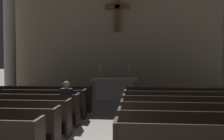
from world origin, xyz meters
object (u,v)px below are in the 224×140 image
object	(u,v)px
pew_right_row_3	(203,121)
column_left_third	(10,31)
pew_right_row_4	(193,112)
pew_right_row_5	(186,106)
pew_left_row_4	(13,109)
pew_right_row_6	(181,100)
pew_left_row_5	(27,103)
altar	(115,88)
pew_right_row_2	(216,133)
candlestick_left	(100,74)
candlestick_right	(129,74)
lone_worshipper	(67,102)
pew_left_row_6	(38,98)

from	to	relation	value
pew_right_row_3	column_left_third	distance (m)	10.79
pew_right_row_4	pew_right_row_5	size ratio (longest dim) A/B	1.00
pew_left_row_4	column_left_third	size ratio (longest dim) A/B	0.57
pew_right_row_6	pew_left_row_5	bearing A→B (deg)	-168.83
pew_right_row_4	altar	world-z (taller)	altar
pew_right_row_2	pew_right_row_4	distance (m)	2.06
candlestick_left	pew_left_row_4	bearing A→B (deg)	-110.35
pew_left_row_5	pew_right_row_4	size ratio (longest dim) A/B	1.00
pew_left_row_5	candlestick_right	size ratio (longest dim) A/B	5.99
column_left_third	candlestick_right	world-z (taller)	column_left_third
pew_left_row_4	pew_right_row_2	bearing A→B (deg)	-21.56
pew_left_row_4	candlestick_right	world-z (taller)	candlestick_right
pew_right_row_2	lone_worshipper	xyz separation A→B (m)	(-3.58, 2.10, 0.22)
pew_right_row_4	lone_worshipper	size ratio (longest dim) A/B	2.98
pew_left_row_5	pew_right_row_3	xyz separation A→B (m)	(5.21, -2.06, 0.00)
altar	candlestick_left	world-z (taller)	candlestick_left
pew_left_row_6	pew_right_row_3	world-z (taller)	same
pew_right_row_2	pew_right_row_4	size ratio (longest dim) A/B	1.00
pew_right_row_3	column_left_third	bearing A→B (deg)	140.41
pew_left_row_5	pew_left_row_6	world-z (taller)	same
pew_left_row_6	altar	distance (m)	4.03
pew_left_row_6	pew_right_row_2	distance (m)	6.63
pew_right_row_4	pew_left_row_4	bearing A→B (deg)	180.00
lone_worshipper	pew_right_row_2	bearing A→B (deg)	-30.32
pew_left_row_5	pew_right_row_2	distance (m)	6.05
pew_left_row_4	pew_left_row_6	distance (m)	2.06
pew_left_row_5	pew_right_row_4	bearing A→B (deg)	-11.17
pew_right_row_5	altar	xyz separation A→B (m)	(-2.60, 4.10, 0.06)
column_left_third	candlestick_right	bearing A→B (deg)	-4.42
pew_left_row_4	pew_right_row_6	xyz separation A→B (m)	(5.21, 2.06, 0.00)
pew_left_row_5	altar	xyz separation A→B (m)	(2.60, 4.10, 0.06)
altar	pew_left_row_4	bearing A→B (deg)	-116.90
pew_left_row_6	column_left_third	distance (m)	5.36
pew_right_row_2	altar	world-z (taller)	altar
candlestick_left	pew_right_row_6	bearing A→B (deg)	-42.94
pew_right_row_6	candlestick_left	size ratio (longest dim) A/B	5.99
pew_left_row_6	altar	xyz separation A→B (m)	(2.60, 3.07, 0.06)
pew_right_row_2	candlestick_left	xyz separation A→B (m)	(-3.30, 7.19, 0.74)
pew_right_row_6	column_left_third	distance (m)	9.23
pew_right_row_4	pew_right_row_5	distance (m)	1.03
pew_left_row_5	lone_worshipper	world-z (taller)	lone_worshipper
pew_left_row_4	pew_left_row_5	xyz separation A→B (m)	(0.00, 1.03, 0.00)
pew_left_row_4	pew_right_row_6	bearing A→B (deg)	21.56
pew_right_row_2	altar	xyz separation A→B (m)	(-2.60, 7.19, 0.06)
candlestick_right	altar	bearing A→B (deg)	180.00
pew_right_row_2	lone_worshipper	distance (m)	4.16
pew_right_row_3	pew_right_row_4	world-z (taller)	same
pew_left_row_4	pew_right_row_4	distance (m)	5.21
pew_right_row_4	pew_right_row_6	size ratio (longest dim) A/B	1.00
candlestick_left	pew_left_row_6	bearing A→B (deg)	-121.76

